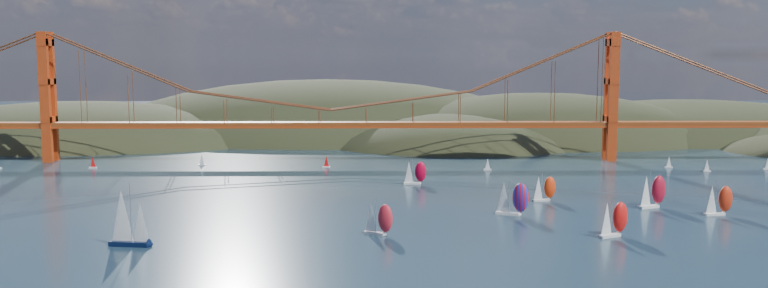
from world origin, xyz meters
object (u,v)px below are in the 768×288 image
at_px(racer_0, 378,218).
at_px(racer_5, 414,172).
at_px(racer_4, 652,191).
at_px(racer_1, 613,219).
at_px(sloop_navy, 127,218).
at_px(racer_rwb, 512,198).
at_px(racer_3, 544,188).
at_px(racer_2, 718,200).

distance_m(racer_0, racer_5, 75.61).
distance_m(racer_0, racer_4, 88.20).
relative_size(racer_1, racer_5, 1.08).
xyz_separation_m(racer_1, racer_5, (-45.66, 77.17, -0.36)).
xyz_separation_m(sloop_navy, racer_rwb, (97.82, 33.10, -1.63)).
distance_m(racer_0, racer_3, 67.67).
distance_m(racer_3, racer_rwb, 24.66).
relative_size(racer_0, racer_2, 0.96).
xyz_separation_m(racer_0, racer_5, (13.28, 74.43, -0.04)).
distance_m(racer_4, racer_5, 80.27).
bearing_deg(racer_4, racer_5, 125.09).
xyz_separation_m(sloop_navy, racer_1, (118.61, 7.41, -2.01)).
bearing_deg(racer_rwb, racer_1, -31.39).
relative_size(racer_1, racer_2, 1.04).
bearing_deg(sloop_navy, racer_3, 34.04).
relative_size(sloop_navy, racer_5, 1.66).
height_order(racer_3, racer_rwb, racer_rwb).
xyz_separation_m(racer_3, racer_5, (-38.68, 31.07, 0.20)).
xyz_separation_m(racer_1, racer_2, (37.86, 24.74, -0.16)).
bearing_deg(racer_3, racer_rwb, -138.46).
distance_m(sloop_navy, racer_3, 123.82).
bearing_deg(racer_1, racer_5, 94.62).
bearing_deg(racer_rwb, racer_0, -129.34).
height_order(racer_0, racer_rwb, racer_rwb).
distance_m(racer_3, racer_4, 31.77).
bearing_deg(racer_0, racer_4, 50.33).
bearing_deg(racer_0, racer_rwb, 59.56).
bearing_deg(racer_4, racer_3, 136.87).
height_order(racer_0, racer_4, racer_4).
xyz_separation_m(sloop_navy, racer_2, (156.47, 32.15, -2.17)).
relative_size(racer_4, racer_rwb, 1.02).
distance_m(racer_2, racer_4, 18.40).
height_order(racer_5, racer_rwb, racer_rwb).
xyz_separation_m(sloop_navy, racer_4, (141.56, 42.92, -1.53)).
bearing_deg(racer_1, racer_0, 151.34).
distance_m(racer_3, racer_5, 49.61).
distance_m(racer_1, racer_rwb, 33.05).
xyz_separation_m(racer_1, racer_4, (22.95, 35.51, 0.48)).
relative_size(racer_4, racer_5, 1.20).
height_order(sloop_navy, racer_3, sloop_navy).
bearing_deg(sloop_navy, racer_rwb, 27.12).
height_order(racer_0, racer_2, racer_2).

